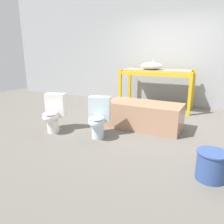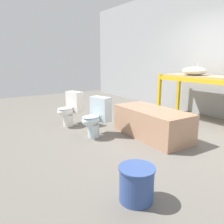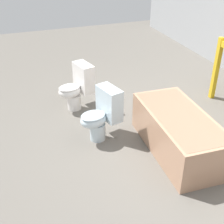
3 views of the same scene
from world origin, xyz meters
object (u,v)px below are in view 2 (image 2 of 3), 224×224
(bucket_white, at_px, (137,183))
(bathtub_main, at_px, (152,121))
(sink_basin, at_px, (194,71))
(toilet_far, at_px, (70,108))
(toilet_near, at_px, (96,116))

(bucket_white, bearing_deg, bathtub_main, 131.25)
(sink_basin, bearing_deg, toilet_far, -115.67)
(bathtub_main, height_order, toilet_far, toilet_far)
(toilet_far, xyz_separation_m, bucket_white, (2.71, -0.53, -0.18))
(sink_basin, xyz_separation_m, toilet_near, (-0.27, -2.32, -0.74))
(bathtub_main, bearing_deg, bucket_white, -46.23)
(bathtub_main, height_order, bucket_white, bathtub_main)
(toilet_far, relative_size, bucket_white, 1.96)
(toilet_far, height_order, bucket_white, toilet_far)
(bathtub_main, relative_size, toilet_far, 2.10)
(sink_basin, bearing_deg, bathtub_main, -78.62)
(bathtub_main, bearing_deg, toilet_far, -146.27)
(toilet_near, bearing_deg, bathtub_main, 38.84)
(sink_basin, distance_m, bucket_white, 3.45)
(toilet_near, relative_size, bucket_white, 1.96)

